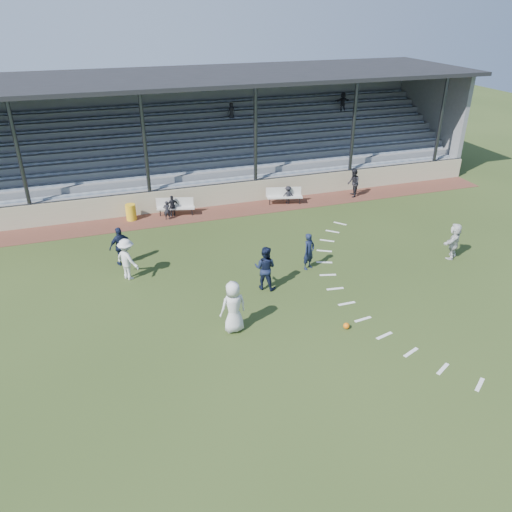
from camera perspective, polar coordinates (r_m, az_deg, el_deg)
The scene contains 19 objects.
ground at distance 18.52m, azimuth 2.45°, elevation -6.96°, with size 90.00×90.00×0.00m, color #2C3D19.
cinder_track at distance 27.43m, azimuth -5.27°, elevation 4.90°, with size 34.00×2.00×0.02m, color #552C22.
retaining_wall at distance 28.17m, azimuth -5.83°, elevation 6.77°, with size 34.00×0.18×1.20m, color #B2A989.
bench_left at distance 27.22m, azimuth -9.21°, elevation 5.77°, with size 2.04×0.94×0.95m.
bench_right at distance 28.46m, azimuth 3.23°, elevation 7.06°, with size 2.04×0.93×0.95m.
trash_bin at distance 27.11m, azimuth -14.10°, elevation 4.88°, with size 0.53×0.53×0.85m, color yellow.
football at distance 18.12m, azimuth 10.29°, elevation -7.86°, with size 0.23×0.23×0.23m, color orange.
player_white_lead at distance 17.31m, azimuth -2.61°, elevation -5.82°, with size 0.94×0.61×1.93m, color silver.
player_navy_lead at distance 21.43m, azimuth 6.07°, elevation 0.53°, with size 0.60×0.39×1.63m, color #121A34.
player_navy_mid at distance 19.80m, azimuth 1.04°, elevation -1.37°, with size 0.89×0.70×1.84m, color #121A34.
player_white_wing at distance 21.16m, azimuth -14.51°, elevation -0.36°, with size 1.16×0.67×1.80m, color silver.
player_navy_wing at distance 22.41m, azimuth -15.20°, elevation 1.09°, with size 1.03×0.43×1.76m, color #121A34.
player_white_back at distance 23.91m, azimuth 21.69°, elevation 1.62°, with size 1.54×0.49×1.66m, color silver.
official at distance 29.98m, azimuth 11.07°, elevation 8.19°, with size 0.80×0.63×1.66m, color black.
sub_left_near at distance 26.74m, azimuth -10.14°, elevation 5.18°, with size 0.37×0.25×1.03m, color black.
sub_left_far at distance 27.08m, azimuth -9.52°, elevation 5.67°, with size 0.68×0.28×1.16m, color black.
sub_right at distance 28.50m, azimuth 3.67°, elevation 6.99°, with size 0.68×0.39×1.05m, color black.
grandstand at distance 32.10m, azimuth -7.91°, elevation 12.23°, with size 34.60×9.00×6.61m.
penalty_arc at distance 20.14m, azimuth 13.54°, elevation -4.69°, with size 3.89×14.63×0.01m.
Camera 1 is at (-5.55, -14.27, 10.43)m, focal length 35.00 mm.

